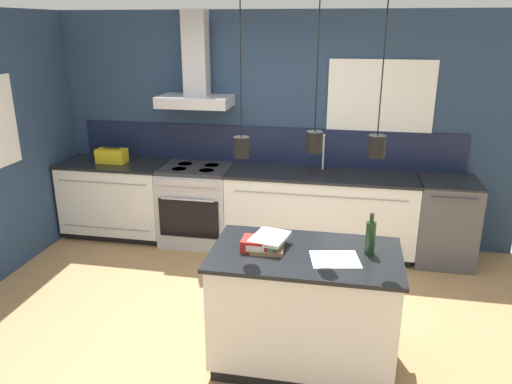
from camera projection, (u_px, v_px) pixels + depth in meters
name	position (u px, v px, depth m)	size (l,w,h in m)	color
ground_plane	(224.00, 327.00, 4.24)	(16.00, 16.00, 0.00)	#A87F51
wall_back	(262.00, 125.00, 5.67)	(5.60, 2.47, 2.60)	navy
wall_left	(0.00, 146.00, 4.91)	(0.08, 3.80, 2.60)	navy
counter_run_left	(117.00, 198.00, 5.98)	(1.23, 0.64, 0.91)	black
counter_run_sink	(320.00, 212.00, 5.55)	(2.06, 0.64, 1.31)	black
oven_range	(197.00, 205.00, 5.80)	(0.80, 0.66, 0.91)	#B5B5BA
dishwasher	(445.00, 221.00, 5.31)	(0.60, 0.65, 0.91)	#4C4C51
kitchen_island	(304.00, 308.00, 3.68)	(1.35, 0.79, 0.91)	black
bottle_on_island	(370.00, 237.00, 3.48)	(0.07, 0.07, 0.30)	#193319
book_stack	(269.00, 242.00, 3.60)	(0.29, 0.34, 0.09)	olive
red_supply_box	(257.00, 244.00, 3.56)	(0.22, 0.17, 0.09)	red
paper_pile	(335.00, 259.00, 3.42)	(0.37, 0.33, 0.01)	silver
yellow_toolbox	(112.00, 156.00, 5.81)	(0.34, 0.18, 0.19)	gold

